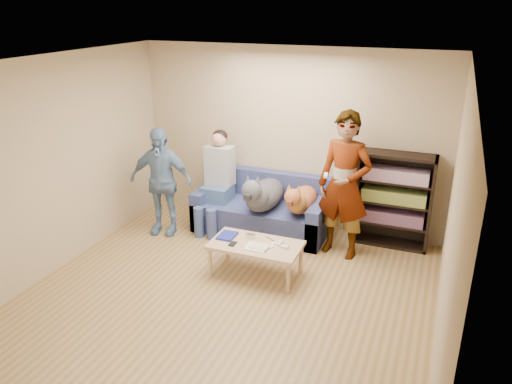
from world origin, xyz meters
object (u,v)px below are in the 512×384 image
at_px(dog_tan, 301,200).
at_px(notebook_blue, 227,236).
at_px(person_standing_right, 344,186).
at_px(bookshelf, 394,198).
at_px(sofa, 263,212).
at_px(person_seated, 217,177).
at_px(camera_silver, 250,236).
at_px(coffee_table, 256,247).
at_px(person_standing_left, 161,181).
at_px(dog_gray, 263,194).

bearing_deg(dog_tan, notebook_blue, -120.97).
bearing_deg(person_standing_right, bookshelf, 53.89).
height_order(sofa, person_seated, person_seated).
relative_size(notebook_blue, person_seated, 0.18).
distance_m(sofa, bookshelf, 1.86).
height_order(sofa, bookshelf, bookshelf).
bearing_deg(camera_silver, dog_tan, 70.38).
bearing_deg(dog_tan, coffee_table, -101.75).
height_order(person_standing_left, sofa, person_standing_left).
xyz_separation_m(person_standing_right, dog_gray, (-1.13, 0.06, -0.31)).
bearing_deg(dog_gray, person_seated, 171.28).
distance_m(camera_silver, coffee_table, 0.18).
xyz_separation_m(person_seated, coffee_table, (1.04, -1.11, -0.40)).
relative_size(person_standing_right, camera_silver, 17.46).
xyz_separation_m(notebook_blue, coffee_table, (0.40, -0.05, -0.06)).
distance_m(notebook_blue, camera_silver, 0.29).
height_order(person_seated, bookshelf, person_seated).
distance_m(person_standing_right, dog_gray, 1.17).
xyz_separation_m(person_standing_left, dog_tan, (1.92, 0.45, -0.16)).
distance_m(camera_silver, dog_tan, 1.05).
distance_m(camera_silver, sofa, 1.15).
distance_m(person_standing_right, sofa, 1.43).
height_order(notebook_blue, bookshelf, bookshelf).
xyz_separation_m(notebook_blue, dog_gray, (0.11, 0.94, 0.22)).
relative_size(dog_gray, dog_tan, 1.11).
height_order(sofa, dog_tan, dog_tan).
distance_m(sofa, person_seated, 0.83).
distance_m(person_seated, bookshelf, 2.49).
relative_size(person_standing_right, coffee_table, 1.75).
height_order(sofa, dog_gray, dog_gray).
relative_size(person_seated, dog_gray, 1.16).
bearing_deg(notebook_blue, dog_gray, 83.19).
xyz_separation_m(notebook_blue, dog_tan, (0.63, 1.05, 0.18)).
xyz_separation_m(person_standing_right, bookshelf, (0.58, 0.53, -0.28)).
xyz_separation_m(sofa, person_seated, (-0.66, -0.13, 0.49)).
bearing_deg(person_seated, camera_silver, -47.08).
relative_size(person_standing_left, bookshelf, 1.20).
relative_size(sofa, dog_tan, 1.66).
distance_m(camera_silver, person_seated, 1.39).
xyz_separation_m(person_standing_left, person_seated, (0.65, 0.46, -0.01)).
distance_m(camera_silver, dog_gray, 0.91).
bearing_deg(bookshelf, person_standing_right, -137.31).
relative_size(person_standing_right, person_standing_left, 1.23).
bearing_deg(person_seated, dog_gray, -8.72).
relative_size(dog_gray, coffee_table, 1.15).
xyz_separation_m(notebook_blue, sofa, (0.02, 1.18, -0.15)).
xyz_separation_m(person_standing_right, camera_silver, (-0.96, -0.81, -0.52)).
bearing_deg(notebook_blue, dog_tan, 59.03).
bearing_deg(coffee_table, person_standing_left, 159.18).
relative_size(camera_silver, dog_gray, 0.09).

